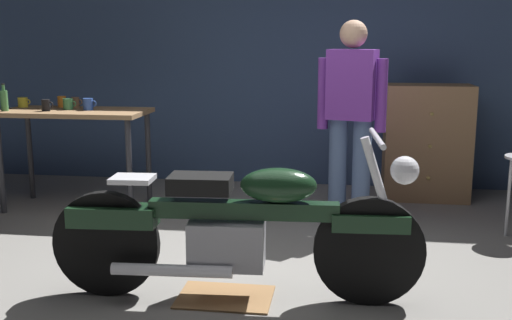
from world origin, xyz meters
TOP-DOWN VIEW (x-y plane):
  - ground_plane at (0.00, 0.00)m, footprint 12.00×12.00m
  - back_wall at (0.00, 2.80)m, footprint 8.00×0.12m
  - workbench at (-1.75, 1.50)m, footprint 1.30×0.64m
  - motorcycle at (0.04, -0.28)m, footprint 2.19×0.60m
  - person_standing at (0.70, 1.35)m, footprint 0.55×0.31m
  - wooden_dresser at (1.43, 2.30)m, footprint 0.80×0.47m
  - drip_tray at (-0.04, -0.28)m, footprint 0.56×0.40m
  - mug_green_speckled at (-1.81, 1.53)m, footprint 0.12×0.09m
  - mug_black_matte at (-1.95, 1.39)m, footprint 0.11×0.07m
  - mug_yellow_tall at (-2.32, 1.66)m, footprint 0.12×0.09m
  - mug_blue_enamel at (-1.62, 1.51)m, footprint 0.12×0.09m
  - mug_brown_stoneware at (-1.81, 1.68)m, footprint 0.10×0.07m
  - mug_orange_travel at (-1.96, 1.71)m, footprint 0.11×0.08m
  - bottle at (-2.32, 1.34)m, footprint 0.06×0.06m

SIDE VIEW (x-z plane):
  - ground_plane at x=0.00m, z-range 0.00..0.00m
  - drip_tray at x=-0.04m, z-range 0.00..0.01m
  - motorcycle at x=0.04m, z-range -0.05..0.95m
  - wooden_dresser at x=1.43m, z-range 0.00..1.10m
  - workbench at x=-1.75m, z-range 0.34..1.24m
  - person_standing at x=0.70m, z-range 0.09..1.76m
  - mug_yellow_tall at x=-2.32m, z-range 0.90..0.99m
  - mug_brown_stoneware at x=-1.81m, z-range 0.90..1.00m
  - mug_green_speckled at x=-1.81m, z-range 0.90..1.00m
  - mug_black_matte at x=-1.95m, z-range 0.90..1.00m
  - mug_orange_travel at x=-1.96m, z-range 0.90..1.00m
  - mug_blue_enamel at x=-1.62m, z-range 0.90..1.01m
  - bottle at x=-2.32m, z-range 0.88..1.12m
  - back_wall at x=0.00m, z-range 0.00..3.10m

